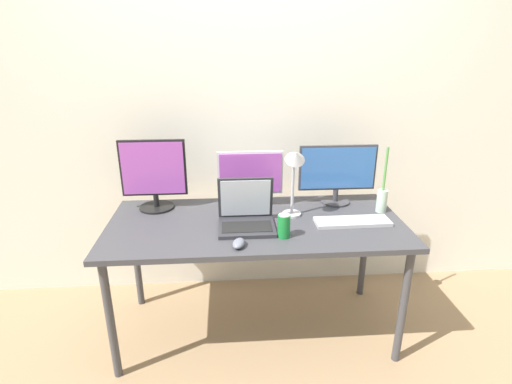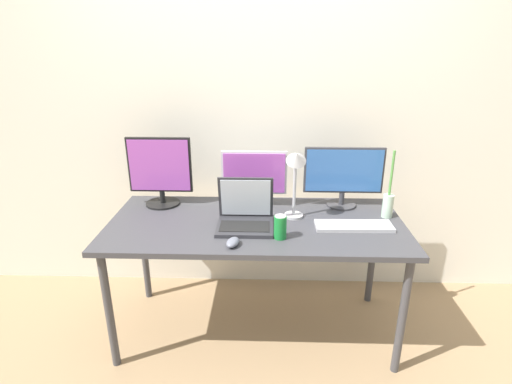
{
  "view_description": "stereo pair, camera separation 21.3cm",
  "coord_description": "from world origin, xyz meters",
  "px_view_note": "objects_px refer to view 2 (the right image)",
  "views": [
    {
      "loc": [
        -0.15,
        -2.05,
        1.7
      ],
      "look_at": [
        0.0,
        0.0,
        0.92
      ],
      "focal_mm": 28.0,
      "sensor_mm": 36.0,
      "label": 1
    },
    {
      "loc": [
        0.06,
        -2.05,
        1.7
      ],
      "look_at": [
        0.0,
        0.0,
        0.92
      ],
      "focal_mm": 28.0,
      "sensor_mm": 36.0,
      "label": 2
    }
  ],
  "objects_px": {
    "keyboard_main": "(354,226)",
    "soda_can_near_keyboard": "(280,227)",
    "mouse_by_keyboard": "(233,242)",
    "monitor_right": "(344,174)",
    "monitor_center": "(254,177)",
    "desk_lamp": "(296,171)",
    "work_desk": "(256,231)",
    "laptop_silver": "(245,215)",
    "monitor_left": "(160,171)",
    "bamboo_vase": "(388,203)"
  },
  "relations": [
    {
      "from": "monitor_left",
      "to": "keyboard_main",
      "type": "bearing_deg",
      "value": -14.96
    },
    {
      "from": "monitor_right",
      "to": "work_desk",
      "type": "bearing_deg",
      "value": -154.33
    },
    {
      "from": "laptop_silver",
      "to": "bamboo_vase",
      "type": "xyz_separation_m",
      "value": [
        0.82,
        0.14,
        0.02
      ]
    },
    {
      "from": "mouse_by_keyboard",
      "to": "monitor_center",
      "type": "bearing_deg",
      "value": 95.15
    },
    {
      "from": "monitor_right",
      "to": "mouse_by_keyboard",
      "type": "bearing_deg",
      "value": -139.46
    },
    {
      "from": "monitor_left",
      "to": "work_desk",
      "type": "bearing_deg",
      "value": -22.23
    },
    {
      "from": "keyboard_main",
      "to": "soda_can_near_keyboard",
      "type": "distance_m",
      "value": 0.43
    },
    {
      "from": "soda_can_near_keyboard",
      "to": "desk_lamp",
      "type": "distance_m",
      "value": 0.34
    },
    {
      "from": "work_desk",
      "to": "bamboo_vase",
      "type": "bearing_deg",
      "value": 6.91
    },
    {
      "from": "monitor_right",
      "to": "laptop_silver",
      "type": "relative_size",
      "value": 1.57
    },
    {
      "from": "monitor_center",
      "to": "desk_lamp",
      "type": "xyz_separation_m",
      "value": [
        0.23,
        -0.19,
        0.1
      ]
    },
    {
      "from": "work_desk",
      "to": "monitor_right",
      "type": "height_order",
      "value": "monitor_right"
    },
    {
      "from": "work_desk",
      "to": "soda_can_near_keyboard",
      "type": "bearing_deg",
      "value": -56.17
    },
    {
      "from": "monitor_left",
      "to": "monitor_right",
      "type": "distance_m",
      "value": 1.11
    },
    {
      "from": "mouse_by_keyboard",
      "to": "monitor_left",
      "type": "bearing_deg",
      "value": 147.55
    },
    {
      "from": "laptop_silver",
      "to": "keyboard_main",
      "type": "relative_size",
      "value": 0.73
    },
    {
      "from": "work_desk",
      "to": "monitor_left",
      "type": "relative_size",
      "value": 3.91
    },
    {
      "from": "mouse_by_keyboard",
      "to": "bamboo_vase",
      "type": "height_order",
      "value": "bamboo_vase"
    },
    {
      "from": "monitor_left",
      "to": "bamboo_vase",
      "type": "height_order",
      "value": "monitor_left"
    },
    {
      "from": "laptop_silver",
      "to": "desk_lamp",
      "type": "distance_m",
      "value": 0.37
    },
    {
      "from": "monitor_right",
      "to": "keyboard_main",
      "type": "xyz_separation_m",
      "value": [
        0.02,
        -0.31,
        -0.19
      ]
    },
    {
      "from": "soda_can_near_keyboard",
      "to": "desk_lamp",
      "type": "xyz_separation_m",
      "value": [
        0.09,
        0.23,
        0.23
      ]
    },
    {
      "from": "monitor_left",
      "to": "bamboo_vase",
      "type": "bearing_deg",
      "value": -6.34
    },
    {
      "from": "monitor_right",
      "to": "keyboard_main",
      "type": "relative_size",
      "value": 1.14
    },
    {
      "from": "mouse_by_keyboard",
      "to": "bamboo_vase",
      "type": "xyz_separation_m",
      "value": [
        0.86,
        0.38,
        0.07
      ]
    },
    {
      "from": "soda_can_near_keyboard",
      "to": "monitor_center",
      "type": "bearing_deg",
      "value": 109.52
    },
    {
      "from": "monitor_center",
      "to": "mouse_by_keyboard",
      "type": "height_order",
      "value": "monitor_center"
    },
    {
      "from": "keyboard_main",
      "to": "bamboo_vase",
      "type": "height_order",
      "value": "bamboo_vase"
    },
    {
      "from": "laptop_silver",
      "to": "monitor_right",
      "type": "bearing_deg",
      "value": 27.4
    },
    {
      "from": "monitor_left",
      "to": "soda_can_near_keyboard",
      "type": "bearing_deg",
      "value": -31.16
    },
    {
      "from": "desk_lamp",
      "to": "work_desk",
      "type": "bearing_deg",
      "value": -170.79
    },
    {
      "from": "monitor_right",
      "to": "soda_can_near_keyboard",
      "type": "height_order",
      "value": "monitor_right"
    },
    {
      "from": "monitor_center",
      "to": "desk_lamp",
      "type": "relative_size",
      "value": 0.91
    },
    {
      "from": "desk_lamp",
      "to": "monitor_center",
      "type": "bearing_deg",
      "value": 141.08
    },
    {
      "from": "keyboard_main",
      "to": "laptop_silver",
      "type": "bearing_deg",
      "value": 177.98
    },
    {
      "from": "monitor_center",
      "to": "soda_can_near_keyboard",
      "type": "height_order",
      "value": "monitor_center"
    },
    {
      "from": "monitor_center",
      "to": "laptop_silver",
      "type": "bearing_deg",
      "value": -98.24
    },
    {
      "from": "monitor_left",
      "to": "laptop_silver",
      "type": "height_order",
      "value": "monitor_left"
    },
    {
      "from": "bamboo_vase",
      "to": "desk_lamp",
      "type": "height_order",
      "value": "desk_lamp"
    },
    {
      "from": "monitor_center",
      "to": "mouse_by_keyboard",
      "type": "xyz_separation_m",
      "value": [
        -0.09,
        -0.51,
        -0.17
      ]
    },
    {
      "from": "laptop_silver",
      "to": "mouse_by_keyboard",
      "type": "height_order",
      "value": "laptop_silver"
    },
    {
      "from": "work_desk",
      "to": "monitor_right",
      "type": "bearing_deg",
      "value": 25.67
    },
    {
      "from": "work_desk",
      "to": "monitor_center",
      "type": "height_order",
      "value": "monitor_center"
    },
    {
      "from": "work_desk",
      "to": "monitor_center",
      "type": "distance_m",
      "value": 0.34
    },
    {
      "from": "monitor_right",
      "to": "keyboard_main",
      "type": "distance_m",
      "value": 0.37
    },
    {
      "from": "keyboard_main",
      "to": "monitor_left",
      "type": "bearing_deg",
      "value": 164.04
    },
    {
      "from": "monitor_left",
      "to": "monitor_right",
      "type": "xyz_separation_m",
      "value": [
        1.11,
        0.01,
        -0.01
      ]
    },
    {
      "from": "desk_lamp",
      "to": "laptop_silver",
      "type": "bearing_deg",
      "value": -162.84
    },
    {
      "from": "monitor_left",
      "to": "monitor_center",
      "type": "relative_size",
      "value": 1.09
    },
    {
      "from": "mouse_by_keyboard",
      "to": "monitor_right",
      "type": "bearing_deg",
      "value": 55.56
    }
  ]
}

